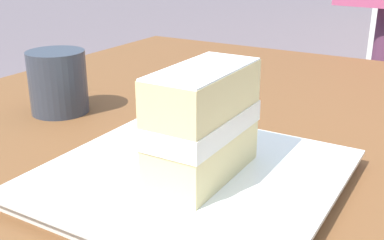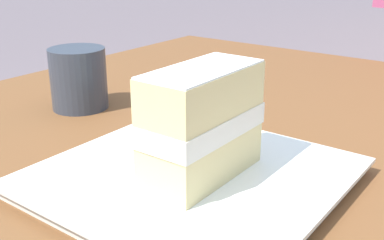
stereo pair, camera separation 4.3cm
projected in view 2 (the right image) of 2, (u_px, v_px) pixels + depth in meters
dessert_plate at (192, 178)px, 0.45m from camera, size 0.26×0.26×0.02m
cake_slice at (202, 123)px, 0.42m from camera, size 0.12×0.07×0.10m
coffee_cup at (79, 78)px, 0.65m from camera, size 0.08×0.08×0.08m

